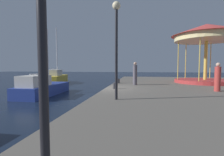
{
  "coord_description": "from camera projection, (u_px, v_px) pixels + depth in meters",
  "views": [
    {
      "loc": [
        2.3,
        -11.41,
        2.26
      ],
      "look_at": [
        -0.35,
        4.76,
        1.16
      ],
      "focal_mm": 26.94,
      "sensor_mm": 36.0,
      "label": 1
    }
  ],
  "objects": [
    {
      "name": "person_by_the_water",
      "position": [
        218.0,
        78.0,
        9.97
      ],
      "size": [
        0.34,
        0.34,
        1.71
      ],
      "color": "#B23833",
      "rests_on": "quay_dock"
    },
    {
      "name": "bollard_north",
      "position": [
        118.0,
        81.0,
        14.85
      ],
      "size": [
        0.24,
        0.24,
        0.4
      ],
      "primitive_type": "cylinder",
      "color": "#2D2D33",
      "rests_on": "quay_dock"
    },
    {
      "name": "lamp_post_mid_promenade",
      "position": [
        116.0,
        33.0,
        7.31
      ],
      "size": [
        0.36,
        0.36,
        4.27
      ],
      "color": "black",
      "rests_on": "quay_dock"
    },
    {
      "name": "ground_plane",
      "position": [
        106.0,
        99.0,
        11.76
      ],
      "size": [
        120.0,
        120.0,
        0.0
      ],
      "primitive_type": "plane",
      "color": "black"
    },
    {
      "name": "sailboat_blue",
      "position": [
        42.0,
        88.0,
        13.22
      ],
      "size": [
        2.06,
        5.51,
        5.34
      ],
      "color": "navy",
      "rests_on": "ground"
    },
    {
      "name": "quay_dock",
      "position": [
        211.0,
        96.0,
        10.64
      ],
      "size": [
        13.59,
        27.04,
        0.8
      ],
      "primitive_type": "cube",
      "color": "#5B564F",
      "rests_on": "ground"
    },
    {
      "name": "carousel",
      "position": [
        206.0,
        39.0,
        14.98
      ],
      "size": [
        6.02,
        6.02,
        5.26
      ],
      "color": "#B23333",
      "rests_on": "quay_dock"
    },
    {
      "name": "person_near_carousel",
      "position": [
        135.0,
        74.0,
        13.52
      ],
      "size": [
        0.34,
        0.34,
        1.84
      ],
      "color": "#514C56",
      "rests_on": "quay_dock"
    },
    {
      "name": "bollard_south",
      "position": [
        115.0,
        86.0,
        11.17
      ],
      "size": [
        0.24,
        0.24,
        0.4
      ],
      "primitive_type": "cylinder",
      "color": "#2D2D33",
      "rests_on": "quay_dock"
    },
    {
      "name": "sailboat_yellow",
      "position": [
        55.0,
        78.0,
        22.73
      ],
      "size": [
        3.23,
        6.26,
        7.73
      ],
      "color": "gold",
      "rests_on": "ground"
    }
  ]
}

